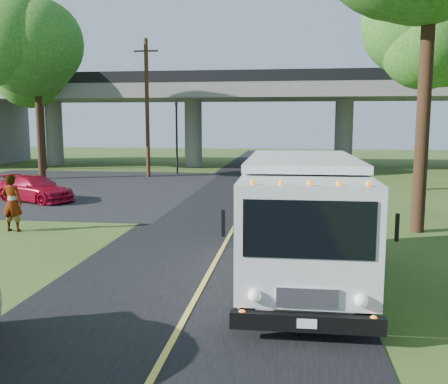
% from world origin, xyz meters
% --- Properties ---
extents(ground, '(120.00, 120.00, 0.00)m').
position_xyz_m(ground, '(0.00, 0.00, 0.00)').
color(ground, '#354D1B').
rests_on(ground, ground).
extents(road, '(7.00, 90.00, 0.02)m').
position_xyz_m(road, '(0.00, 10.00, 0.01)').
color(road, black).
rests_on(road, ground).
extents(parking_lot, '(16.00, 18.00, 0.01)m').
position_xyz_m(parking_lot, '(-11.00, 18.00, 0.01)').
color(parking_lot, black).
rests_on(parking_lot, ground).
extents(lane_line, '(0.12, 90.00, 0.01)m').
position_xyz_m(lane_line, '(0.00, 10.00, 0.03)').
color(lane_line, gold).
rests_on(lane_line, road).
extents(overpass, '(54.00, 10.00, 7.30)m').
position_xyz_m(overpass, '(0.00, 32.00, 4.56)').
color(overpass, slate).
rests_on(overpass, ground).
extents(traffic_signal, '(0.18, 0.22, 5.20)m').
position_xyz_m(traffic_signal, '(-6.00, 26.00, 3.20)').
color(traffic_signal, black).
rests_on(traffic_signal, ground).
extents(utility_pole, '(1.60, 0.26, 9.00)m').
position_xyz_m(utility_pole, '(-7.50, 24.00, 4.59)').
color(utility_pole, '#472D19').
rests_on(utility_pole, ground).
extents(tree_right_far, '(5.77, 5.67, 10.99)m').
position_xyz_m(tree_right_far, '(9.21, 19.84, 8.30)').
color(tree_right_far, '#382314').
rests_on(tree_right_far, ground).
extents(tree_left_lot, '(5.60, 5.50, 10.50)m').
position_xyz_m(tree_left_lot, '(-13.79, 21.84, 7.90)').
color(tree_left_lot, '#382314').
rests_on(tree_left_lot, ground).
extents(tree_left_far, '(5.26, 5.16, 9.89)m').
position_xyz_m(tree_left_far, '(-16.79, 27.84, 7.45)').
color(tree_left_far, '#382314').
rests_on(tree_left_far, ground).
extents(step_van, '(2.59, 6.86, 2.87)m').
position_xyz_m(step_van, '(2.20, 3.09, 1.56)').
color(step_van, silver).
rests_on(step_van, ground).
extents(red_sedan, '(4.42, 3.06, 1.19)m').
position_xyz_m(red_sedan, '(-9.83, 13.33, 0.59)').
color(red_sedan, '#A50A23').
rests_on(red_sedan, ground).
extents(pedestrian, '(0.71, 0.47, 1.94)m').
position_xyz_m(pedestrian, '(-7.36, 7.25, 0.97)').
color(pedestrian, gray).
rests_on(pedestrian, ground).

